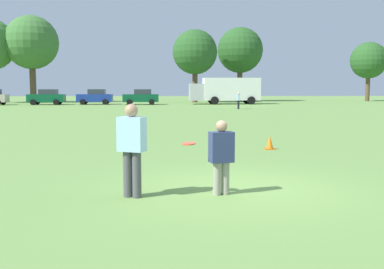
% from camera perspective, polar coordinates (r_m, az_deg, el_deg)
% --- Properties ---
extents(ground_plane, '(187.46, 187.46, 0.00)m').
position_cam_1_polar(ground_plane, '(9.56, 5.85, -6.82)').
color(ground_plane, '#6B9347').
extents(player_thrower, '(0.58, 0.46, 1.80)m').
position_cam_1_polar(player_thrower, '(8.72, -7.57, -1.32)').
color(player_thrower, '#4C4C51').
rests_on(player_thrower, ground).
extents(player_defender, '(0.51, 0.37, 1.47)m').
position_cam_1_polar(player_defender, '(8.89, 3.71, -2.43)').
color(player_defender, gray).
rests_on(player_defender, ground).
extents(frisbee, '(0.27, 0.27, 0.05)m').
position_cam_1_polar(frisbee, '(8.81, -0.40, -1.15)').
color(frisbee, '#E54C33').
extents(traffic_cone, '(0.32, 0.32, 0.48)m').
position_cam_1_polar(traffic_cone, '(15.63, 9.75, -1.01)').
color(traffic_cone, '#D8590C').
rests_on(traffic_cone, ground).
extents(parked_car_mid_left, '(4.27, 2.35, 1.82)m').
position_cam_1_polar(parked_car_mid_left, '(56.19, -17.78, 4.53)').
color(parked_car_mid_left, '#0C4C2D').
rests_on(parked_car_mid_left, ground).
extents(parked_car_center, '(4.27, 2.35, 1.82)m').
position_cam_1_polar(parked_car_center, '(55.75, -12.06, 4.67)').
color(parked_car_center, navy).
rests_on(parked_car_center, ground).
extents(parked_car_mid_right, '(4.27, 2.35, 1.82)m').
position_cam_1_polar(parked_car_mid_right, '(54.29, -6.40, 4.73)').
color(parked_car_mid_right, '#0C4C2D').
rests_on(parked_car_mid_right, ground).
extents(box_truck, '(8.59, 3.23, 3.18)m').
position_cam_1_polar(box_truck, '(55.60, 4.31, 5.64)').
color(box_truck, white).
rests_on(box_truck, ground).
extents(bystander_far_jogger, '(0.27, 0.45, 1.60)m').
position_cam_1_polar(bystander_far_jogger, '(43.46, 5.86, 4.40)').
color(bystander_far_jogger, black).
rests_on(bystander_far_jogger, ground).
extents(tree_center_elm, '(7.09, 7.09, 11.52)m').
position_cam_1_polar(tree_center_elm, '(64.90, -19.53, 10.82)').
color(tree_center_elm, brown).
rests_on(tree_center_elm, ground).
extents(tree_east_birch, '(6.02, 6.02, 9.78)m').
position_cam_1_polar(tree_east_birch, '(61.98, 0.37, 10.30)').
color(tree_east_birch, brown).
rests_on(tree_east_birch, ground).
extents(tree_east_oak, '(6.54, 6.54, 10.63)m').
position_cam_1_polar(tree_east_oak, '(66.73, 6.07, 10.46)').
color(tree_east_oak, brown).
rests_on(tree_east_oak, ground).
extents(tree_far_east_pine, '(5.28, 5.28, 8.58)m').
position_cam_1_polar(tree_far_east_pine, '(71.57, 21.33, 8.65)').
color(tree_far_east_pine, brown).
rests_on(tree_far_east_pine, ground).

